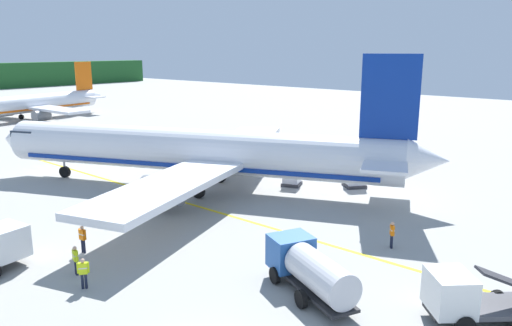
# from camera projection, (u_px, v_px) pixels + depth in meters

# --- Properties ---
(airliner_foreground) EXTENTS (33.24, 39.48, 11.90)m
(airliner_foreground) POSITION_uv_depth(u_px,v_px,m) (199.00, 152.00, 43.24)
(airliner_foreground) COLOR white
(airliner_foreground) RESTS_ON ground
(airliner_mid_apron) EXTENTS (34.40, 28.51, 9.83)m
(airliner_mid_apron) POSITION_uv_depth(u_px,v_px,m) (23.00, 105.00, 84.77)
(airliner_mid_apron) COLOR silver
(airliner_mid_apron) RESTS_ON ground
(service_truck_fuel) EXTENTS (4.42, 6.44, 2.40)m
(service_truck_fuel) POSITION_uv_depth(u_px,v_px,m) (310.00, 268.00, 24.94)
(service_truck_fuel) COLOR #2659A5
(service_truck_fuel) RESTS_ON ground
(service_truck_baggage) EXTENTS (5.63, 5.79, 2.60)m
(service_truck_baggage) POSITION_uv_depth(u_px,v_px,m) (470.00, 298.00, 22.39)
(service_truck_baggage) COLOR white
(service_truck_baggage) RESTS_ON ground
(cargo_container_near) EXTENTS (2.09, 2.09, 2.09)m
(cargo_container_near) POSITION_uv_depth(u_px,v_px,m) (292.00, 175.00, 44.90)
(cargo_container_near) COLOR #333338
(cargo_container_near) RESTS_ON ground
(cargo_container_mid) EXTENTS (2.53, 2.53, 2.12)m
(cargo_container_mid) POSITION_uv_depth(u_px,v_px,m) (355.00, 176.00, 44.44)
(cargo_container_mid) COLOR #333338
(cargo_container_mid) RESTS_ON ground
(crew_marshaller) EXTENTS (0.29, 0.63, 1.75)m
(crew_marshaller) POSITION_uv_depth(u_px,v_px,m) (83.00, 237.00, 30.01)
(crew_marshaller) COLOR #191E33
(crew_marshaller) RESTS_ON ground
(crew_loader_left) EXTENTS (0.52, 0.46, 1.68)m
(crew_loader_left) POSITION_uv_depth(u_px,v_px,m) (83.00, 271.00, 25.52)
(crew_loader_left) COLOR #191E33
(crew_loader_left) RESTS_ON ground
(crew_loader_right) EXTENTS (0.33, 0.61, 1.68)m
(crew_loader_right) POSITION_uv_depth(u_px,v_px,m) (75.00, 258.00, 27.10)
(crew_loader_right) COLOR #191E33
(crew_loader_right) RESTS_ON ground
(crew_supervisor) EXTENTS (0.52, 0.46, 1.74)m
(crew_supervisor) POSITION_uv_depth(u_px,v_px,m) (392.00, 232.00, 30.76)
(crew_supervisor) COLOR #191E33
(crew_supervisor) RESTS_ON ground
(apron_guide_line) EXTENTS (0.30, 60.00, 0.01)m
(apron_guide_line) POSITION_uv_depth(u_px,v_px,m) (207.00, 209.00, 38.52)
(apron_guide_line) COLOR yellow
(apron_guide_line) RESTS_ON ground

